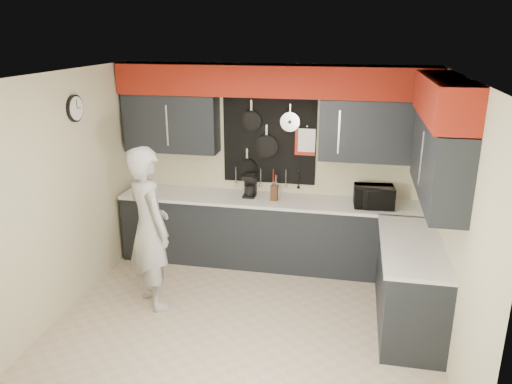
% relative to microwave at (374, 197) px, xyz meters
% --- Properties ---
extents(ground, '(4.00, 4.00, 0.00)m').
position_rel_microwave_xyz_m(ground, '(-1.31, -1.39, -1.05)').
color(ground, '#BEAA93').
rests_on(ground, ground).
extents(back_wall_assembly, '(4.00, 0.36, 2.60)m').
position_rel_microwave_xyz_m(back_wall_assembly, '(-1.30, 0.21, 0.96)').
color(back_wall_assembly, beige).
rests_on(back_wall_assembly, ground).
extents(right_wall_assembly, '(0.36, 3.50, 2.60)m').
position_rel_microwave_xyz_m(right_wall_assembly, '(0.54, -1.13, 0.89)').
color(right_wall_assembly, beige).
rests_on(right_wall_assembly, ground).
extents(left_wall_assembly, '(0.05, 3.50, 2.60)m').
position_rel_microwave_xyz_m(left_wall_assembly, '(-3.31, -1.37, 0.28)').
color(left_wall_assembly, beige).
rests_on(left_wall_assembly, ground).
extents(base_cabinets, '(3.95, 2.20, 0.92)m').
position_rel_microwave_xyz_m(base_cabinets, '(-0.82, -0.26, -0.59)').
color(base_cabinets, black).
rests_on(base_cabinets, ground).
extents(microwave, '(0.50, 0.36, 0.26)m').
position_rel_microwave_xyz_m(microwave, '(0.00, 0.00, 0.00)').
color(microwave, black).
rests_on(microwave, base_cabinets).
extents(knife_block, '(0.09, 0.09, 0.20)m').
position_rel_microwave_xyz_m(knife_block, '(-1.23, 0.01, -0.03)').
color(knife_block, '#372211').
rests_on(knife_block, base_cabinets).
extents(utensil_crock, '(0.11, 0.11, 0.14)m').
position_rel_microwave_xyz_m(utensil_crock, '(-1.23, 0.07, -0.06)').
color(utensil_crock, white).
rests_on(utensil_crock, base_cabinets).
extents(coffee_maker, '(0.16, 0.20, 0.29)m').
position_rel_microwave_xyz_m(coffee_maker, '(-1.58, 0.11, 0.02)').
color(coffee_maker, black).
rests_on(coffee_maker, base_cabinets).
extents(person, '(0.80, 0.78, 1.85)m').
position_rel_microwave_xyz_m(person, '(-2.43, -1.21, -0.13)').
color(person, '#BCBCB9').
rests_on(person, ground).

